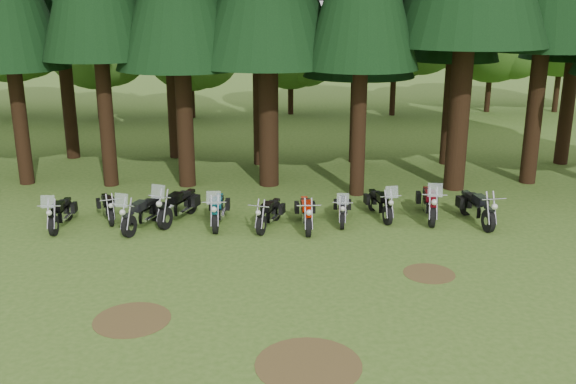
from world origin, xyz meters
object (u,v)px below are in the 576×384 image
(motorcycle_4, at_px, (218,211))
(motorcycle_3, at_px, (178,206))
(motorcycle_2, at_px, (143,214))
(motorcycle_5, at_px, (269,214))
(motorcycle_7, at_px, (342,210))
(motorcycle_8, at_px, (380,204))
(motorcycle_6, at_px, (306,214))
(motorcycle_9, at_px, (429,204))
(motorcycle_1, at_px, (108,208))
(motorcycle_10, at_px, (477,208))
(motorcycle_0, at_px, (60,214))

(motorcycle_4, bearing_deg, motorcycle_3, 163.44)
(motorcycle_2, distance_m, motorcycle_4, 2.42)
(motorcycle_5, relative_size, motorcycle_7, 1.01)
(motorcycle_3, relative_size, motorcycle_8, 1.09)
(motorcycle_6, relative_size, motorcycle_8, 1.03)
(motorcycle_4, bearing_deg, motorcycle_2, -172.10)
(motorcycle_8, relative_size, motorcycle_9, 0.89)
(motorcycle_6, xyz_separation_m, motorcycle_8, (2.56, 1.00, -0.01))
(motorcycle_2, relative_size, motorcycle_6, 1.02)
(motorcycle_1, xyz_separation_m, motorcycle_10, (12.34, -0.59, 0.09))
(motorcycle_0, height_order, motorcycle_5, motorcycle_0)
(motorcycle_0, relative_size, motorcycle_9, 0.89)
(motorcycle_1, distance_m, motorcycle_5, 5.52)
(motorcycle_3, bearing_deg, motorcycle_10, 18.82)
(motorcycle_2, xyz_separation_m, motorcycle_7, (6.53, 0.54, -0.07))
(motorcycle_8, xyz_separation_m, motorcycle_10, (3.12, -0.64, 0.04))
(motorcycle_0, distance_m, motorcycle_7, 9.23)
(motorcycle_3, distance_m, motorcycle_10, 9.95)
(motorcycle_10, bearing_deg, motorcycle_4, 172.13)
(motorcycle_7, relative_size, motorcycle_10, 0.83)
(motorcycle_0, relative_size, motorcycle_4, 0.94)
(motorcycle_0, height_order, motorcycle_10, motorcycle_0)
(motorcycle_7, bearing_deg, motorcycle_5, -163.49)
(motorcycle_0, distance_m, motorcycle_2, 2.70)
(motorcycle_1, relative_size, motorcycle_8, 0.86)
(motorcycle_2, height_order, motorcycle_7, motorcycle_2)
(motorcycle_7, height_order, motorcycle_10, motorcycle_7)
(motorcycle_2, bearing_deg, motorcycle_3, 55.28)
(motorcycle_2, bearing_deg, motorcycle_4, 27.53)
(motorcycle_3, distance_m, motorcycle_5, 3.13)
(motorcycle_2, bearing_deg, motorcycle_9, 25.00)
(motorcycle_7, height_order, motorcycle_8, motorcycle_8)
(motorcycle_1, bearing_deg, motorcycle_8, -21.25)
(motorcycle_0, bearing_deg, motorcycle_4, 0.69)
(motorcycle_3, bearing_deg, motorcycle_7, 18.96)
(motorcycle_0, relative_size, motorcycle_5, 1.07)
(motorcycle_5, height_order, motorcycle_9, motorcycle_9)
(motorcycle_4, relative_size, motorcycle_7, 1.15)
(motorcycle_4, height_order, motorcycle_10, motorcycle_4)
(motorcycle_4, bearing_deg, motorcycle_8, 7.40)
(motorcycle_9, bearing_deg, motorcycle_6, -162.28)
(motorcycle_7, bearing_deg, motorcycle_0, -172.11)
(motorcycle_3, relative_size, motorcycle_7, 1.20)
(motorcycle_8, height_order, motorcycle_10, motorcycle_8)
(motorcycle_0, relative_size, motorcycle_8, 1.00)
(motorcycle_1, bearing_deg, motorcycle_0, -171.05)
(motorcycle_0, relative_size, motorcycle_1, 1.16)
(motorcycle_2, xyz_separation_m, motorcycle_4, (2.40, 0.32, -0.01))
(motorcycle_1, relative_size, motorcycle_2, 0.82)
(motorcycle_2, height_order, motorcycle_8, motorcycle_2)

